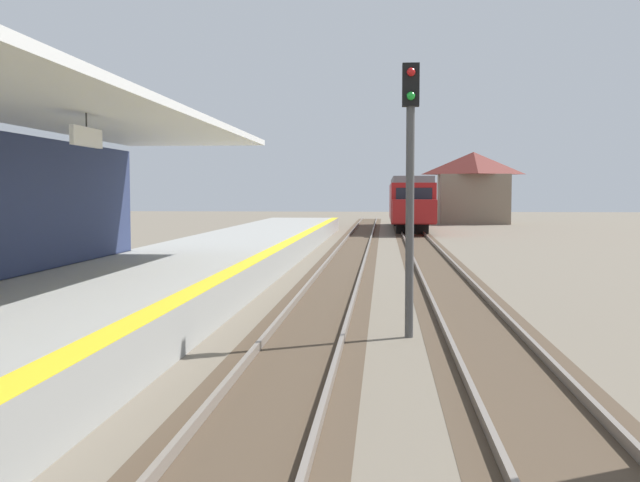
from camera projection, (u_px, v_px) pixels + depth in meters
station_platform at (122, 296)px, 17.04m from camera, size 5.00×80.00×0.91m
track_pair_nearest_platform at (329, 293)px, 20.68m from camera, size 2.34×120.00×0.16m
track_pair_middle at (455, 294)px, 20.39m from camera, size 2.34×120.00×0.16m
approaching_train at (410, 201)px, 57.37m from camera, size 2.93×19.60×4.76m
rail_signal_post at (410, 171)px, 14.37m from camera, size 0.32×0.34×5.20m
distant_trackside_house at (473, 186)px, 67.82m from camera, size 6.60×5.28×6.40m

